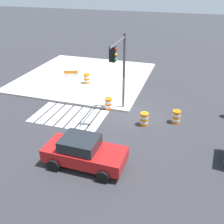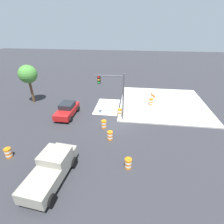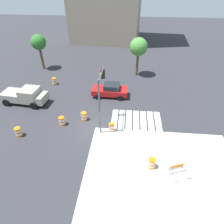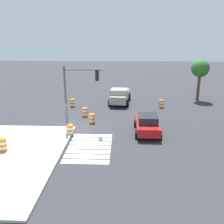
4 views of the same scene
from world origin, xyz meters
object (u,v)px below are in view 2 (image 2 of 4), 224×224
pickup_truck (52,168)px  traffic_barrel_near_corner (128,163)px  traffic_barrel_far_curb (8,153)px  street_tree_streetside_near (28,75)px  traffic_light_pole (113,89)px  traffic_barrel_median_far (110,136)px  traffic_barrel_on_sidewalk (151,102)px  construction_barricade (154,96)px  traffic_barrel_crosswalk_end (120,112)px  traffic_barrel_median_near (104,124)px  sports_car (67,110)px

pickup_truck → traffic_barrel_near_corner: 5.76m
traffic_barrel_far_curb → street_tree_streetside_near: 12.48m
traffic_light_pole → traffic_barrel_median_far: bearing=-177.5°
traffic_barrel_on_sidewalk → construction_barricade: 1.90m
street_tree_streetside_near → traffic_barrel_on_sidewalk: bearing=-86.7°
traffic_barrel_median_far → traffic_barrel_near_corner: bearing=-151.0°
traffic_barrel_crosswalk_end → street_tree_streetside_near: size_ratio=0.19×
traffic_barrel_median_near → construction_barricade: 10.32m
pickup_truck → traffic_barrel_on_sidewalk: (13.76, -8.12, -0.37)m
traffic_light_pole → pickup_truck: bearing=160.1°
pickup_truck → traffic_barrel_median_near: size_ratio=5.21×
traffic_barrel_median_far → traffic_light_pole: bearing=2.5°
sports_car → street_tree_streetside_near: (3.30, 6.43, 3.31)m
sports_car → pickup_truck: size_ratio=0.81×
sports_car → traffic_barrel_crosswalk_end: size_ratio=4.24×
traffic_barrel_crosswalk_end → traffic_light_pole: traffic_light_pole is taller
traffic_barrel_near_corner → street_tree_streetside_near: street_tree_streetside_near is taller
traffic_barrel_median_near → traffic_barrel_far_curb: bearing=127.6°
traffic_barrel_median_far → street_tree_streetside_near: size_ratio=0.19×
traffic_barrel_on_sidewalk → construction_barricade: (1.82, -0.52, 0.12)m
construction_barricade → street_tree_streetside_near: bearing=99.0°
traffic_barrel_near_corner → traffic_barrel_crosswalk_end: same height
pickup_truck → traffic_barrel_crosswalk_end: (10.30, -4.04, -0.52)m
traffic_barrel_far_curb → traffic_light_pole: bearing=-46.8°
sports_car → street_tree_streetside_near: street_tree_streetside_near is taller
sports_car → traffic_barrel_far_curb: sports_car is taller
traffic_barrel_near_corner → traffic_barrel_median_far: 4.06m
pickup_truck → construction_barricade: bearing=-29.0°
traffic_barrel_crosswalk_end → traffic_light_pole: 3.68m
traffic_barrel_far_curb → traffic_barrel_on_sidewalk: (12.18, -12.95, 0.15)m
traffic_barrel_near_corner → traffic_light_pole: (7.57, 2.14, 3.46)m
traffic_barrel_crosswalk_end → traffic_barrel_on_sidewalk: 5.35m
traffic_barrel_near_corner → traffic_barrel_far_curb: bearing=90.5°
traffic_barrel_median_near → construction_barricade: size_ratio=0.72×
construction_barricade → traffic_light_pole: 8.85m
traffic_barrel_median_near → traffic_barrel_on_sidewalk: size_ratio=1.00×
pickup_truck → traffic_barrel_median_near: pickup_truck is taller
construction_barricade → traffic_barrel_on_sidewalk: bearing=164.1°
traffic_light_pole → street_tree_streetside_near: bearing=73.9°
traffic_barrel_near_corner → traffic_barrel_median_near: size_ratio=1.00×
traffic_light_pole → street_tree_streetside_near: 12.76m
sports_car → traffic_barrel_median_near: sports_car is taller
sports_car → traffic_barrel_median_far: sports_car is taller
traffic_barrel_far_curb → street_tree_streetside_near: bearing=20.0°
traffic_barrel_median_far → construction_barricade: construction_barricade is taller
pickup_truck → traffic_light_pole: (9.25, -3.35, 2.94)m
traffic_barrel_near_corner → traffic_barrel_median_far: size_ratio=1.00×
traffic_barrel_median_far → traffic_barrel_on_sidewalk: (8.53, -4.60, 0.15)m
traffic_barrel_median_far → traffic_barrel_on_sidewalk: size_ratio=1.00×
sports_car → pickup_truck: bearing=-165.3°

